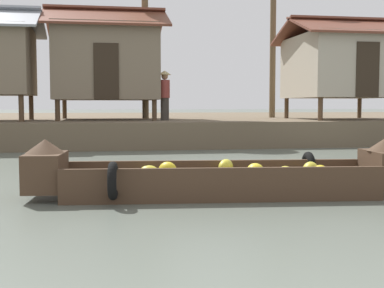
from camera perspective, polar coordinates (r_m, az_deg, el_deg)
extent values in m
plane|color=#596056|center=(11.81, -4.52, -2.24)|extent=(300.00, 300.00, 0.00)
cube|color=brown|center=(25.26, -7.32, 2.15)|extent=(160.00, 20.00, 0.83)
cube|color=#473323|center=(7.67, 3.05, -5.32)|extent=(4.57, 1.46, 0.12)
cube|color=#473323|center=(8.11, 2.62, -3.07)|extent=(4.48, 0.50, 0.36)
cube|color=#473323|center=(7.16, 3.56, -4.05)|extent=(4.48, 0.50, 0.36)
cube|color=#473323|center=(7.72, -15.74, -2.95)|extent=(0.60, 0.93, 0.54)
cone|color=#473323|center=(7.68, -15.80, -0.22)|extent=(0.61, 0.61, 0.20)
cube|color=#473323|center=(7.57, -4.17, -3.47)|extent=(0.29, 0.96, 0.05)
torus|color=black|center=(8.54, 12.62, -2.55)|extent=(0.17, 0.53, 0.52)
torus|color=black|center=(6.99, -8.65, -4.00)|extent=(0.17, 0.53, 0.52)
ellipsoid|color=gold|center=(7.77, -4.72, -3.10)|extent=(0.33, 0.27, 0.21)
ellipsoid|color=yellow|center=(7.48, -2.68, -2.94)|extent=(0.35, 0.34, 0.26)
ellipsoid|color=yellow|center=(7.53, 6.95, -3.00)|extent=(0.36, 0.36, 0.24)
ellipsoid|color=yellow|center=(7.88, 3.72, -2.51)|extent=(0.35, 0.38, 0.23)
ellipsoid|color=yellow|center=(7.80, 13.88, -3.19)|extent=(0.24, 0.27, 0.26)
ellipsoid|color=gold|center=(7.84, 12.86, -2.85)|extent=(0.37, 0.37, 0.26)
ellipsoid|color=gold|center=(7.60, 10.19, -3.31)|extent=(0.33, 0.34, 0.25)
ellipsoid|color=yellow|center=(7.78, 11.81, -3.37)|extent=(0.29, 0.31, 0.20)
cylinder|color=#4C3826|center=(17.00, -18.19, 3.76)|extent=(0.16, 0.16, 0.84)
cylinder|color=#4C3826|center=(19.26, -17.20, 3.82)|extent=(0.16, 0.16, 0.84)
cylinder|color=#4C3826|center=(17.34, -14.51, 3.60)|extent=(0.16, 0.16, 0.69)
cylinder|color=#4C3826|center=(17.36, -4.14, 3.73)|extent=(0.16, 0.16, 0.69)
cylinder|color=#4C3826|center=(20.49, -13.78, 3.70)|extent=(0.16, 0.16, 0.69)
cylinder|color=#4C3826|center=(20.51, -5.00, 3.81)|extent=(0.16, 0.16, 0.69)
cube|color=#7A6B56|center=(18.91, -9.42, 8.63)|extent=(3.53, 3.56, 2.54)
cube|color=#2D2319|center=(17.09, -9.37, 7.86)|extent=(0.80, 0.04, 1.80)
cube|color=brown|center=(18.21, -9.46, 13.66)|extent=(4.23, 2.28, 0.92)
cube|color=brown|center=(19.97, -9.49, 12.83)|extent=(4.23, 2.28, 0.92)
cylinder|color=#4C3826|center=(17.62, 13.88, 3.75)|extent=(0.16, 0.16, 0.77)
cylinder|color=#4C3826|center=(20.60, 10.31, 3.87)|extent=(0.16, 0.16, 0.77)
cylinder|color=#4C3826|center=(21.83, 17.87, 3.75)|extent=(0.16, 0.16, 0.77)
cube|color=#B2A893|center=(19.76, 16.18, 8.07)|extent=(3.45, 3.60, 2.21)
cube|color=#2D2319|center=(18.13, 18.70, 7.73)|extent=(0.80, 0.04, 1.80)
cube|color=brown|center=(19.10, 17.47, 12.27)|extent=(4.15, 2.30, 0.84)
cube|color=brown|center=(20.71, 15.15, 11.68)|extent=(4.15, 2.30, 0.84)
cylinder|color=brown|center=(21.84, 8.85, 10.97)|extent=(0.24, 0.24, 6.15)
cylinder|color=brown|center=(19.71, -5.16, 10.76)|extent=(0.24, 0.24, 5.48)
cylinder|color=#332D28|center=(17.49, -3.00, 3.83)|extent=(0.28, 0.28, 0.75)
cylinder|color=brown|center=(17.50, -3.00, 6.04)|extent=(0.34, 0.34, 0.60)
sphere|color=#9E7556|center=(17.51, -3.01, 7.41)|extent=(0.22, 0.22, 0.22)
cone|color=tan|center=(17.52, -3.01, 7.81)|extent=(0.44, 0.44, 0.14)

